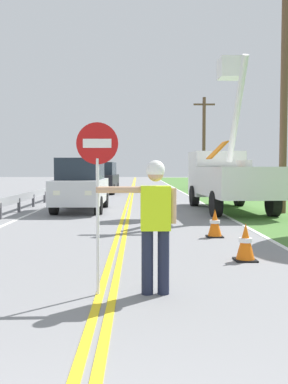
% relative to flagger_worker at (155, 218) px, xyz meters
% --- Properties ---
extents(centerline_yellow_left, '(0.11, 110.00, 0.01)m').
position_rel_flagger_worker_xyz_m(centerline_yellow_left, '(-0.75, 15.44, -1.04)').
color(centerline_yellow_left, yellow).
rests_on(centerline_yellow_left, ground).
extents(centerline_yellow_right, '(0.11, 110.00, 0.01)m').
position_rel_flagger_worker_xyz_m(centerline_yellow_right, '(-0.57, 15.44, -1.04)').
color(centerline_yellow_right, yellow).
rests_on(centerline_yellow_right, ground).
extents(edge_line_right, '(0.12, 110.00, 0.01)m').
position_rel_flagger_worker_xyz_m(edge_line_right, '(2.94, 15.44, -1.04)').
color(edge_line_right, silver).
rests_on(edge_line_right, ground).
extents(edge_line_left, '(0.12, 110.00, 0.01)m').
position_rel_flagger_worker_xyz_m(edge_line_left, '(-4.26, 15.44, -1.04)').
color(edge_line_left, silver).
rests_on(edge_line_left, ground).
extents(flagger_worker, '(1.09, 0.25, 1.83)m').
position_rel_flagger_worker_xyz_m(flagger_worker, '(0.00, 0.00, 0.00)').
color(flagger_worker, '#1E2338').
rests_on(flagger_worker, ground).
extents(stop_sign_paddle, '(0.56, 0.04, 2.33)m').
position_rel_flagger_worker_xyz_m(stop_sign_paddle, '(-0.77, -0.02, 0.66)').
color(stop_sign_paddle, silver).
rests_on(stop_sign_paddle, ground).
extents(utility_bucket_truck, '(2.67, 6.90, 6.07)m').
position_rel_flagger_worker_xyz_m(utility_bucket_truck, '(3.43, 11.72, 0.39)').
color(utility_bucket_truck, white).
rests_on(utility_bucket_truck, ground).
extents(oncoming_suv_nearest, '(1.94, 4.62, 2.10)m').
position_rel_flagger_worker_xyz_m(oncoming_suv_nearest, '(-2.50, 11.42, 0.01)').
color(oncoming_suv_nearest, silver).
rests_on(oncoming_suv_nearest, ground).
extents(oncoming_suv_second, '(2.07, 4.68, 2.10)m').
position_rel_flagger_worker_xyz_m(oncoming_suv_second, '(-2.61, 22.97, 0.01)').
color(oncoming_suv_second, black).
rests_on(oncoming_suv_second, ground).
extents(utility_pole_near, '(1.80, 0.28, 8.91)m').
position_rel_flagger_worker_xyz_m(utility_pole_near, '(5.28, 10.39, 3.59)').
color(utility_pole_near, brown).
rests_on(utility_pole_near, ground).
extents(utility_pole_mid, '(1.80, 0.28, 7.68)m').
position_rel_flagger_worker_xyz_m(utility_pole_mid, '(5.39, 30.51, 2.97)').
color(utility_pole_mid, brown).
rests_on(utility_pole_mid, ground).
extents(traffic_cone_lead, '(0.40, 0.40, 0.70)m').
position_rel_flagger_worker_xyz_m(traffic_cone_lead, '(1.77, 2.08, -0.71)').
color(traffic_cone_lead, orange).
rests_on(traffic_cone_lead, ground).
extents(traffic_cone_mid, '(0.40, 0.40, 0.70)m').
position_rel_flagger_worker_xyz_m(traffic_cone_mid, '(1.69, 4.79, -0.71)').
color(traffic_cone_mid, orange).
rests_on(traffic_cone_mid, ground).
extents(guardrail_left_shoulder, '(0.10, 32.00, 0.71)m').
position_rel_flagger_worker_xyz_m(guardrail_left_shoulder, '(-4.86, 12.00, -0.53)').
color(guardrail_left_shoulder, '#9EA0A3').
rests_on(guardrail_left_shoulder, ground).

